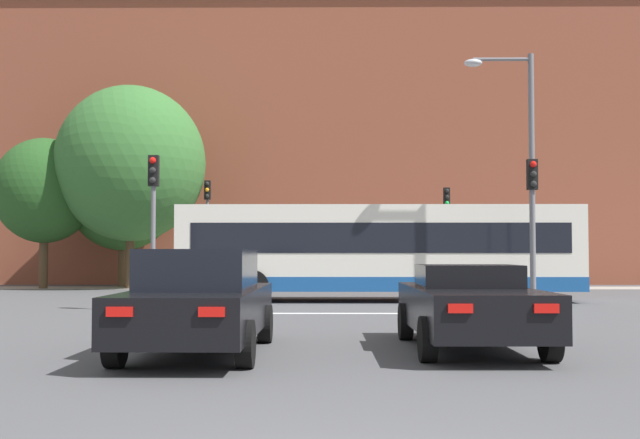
# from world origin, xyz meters

# --- Properties ---
(stop_line_strip) EXTENTS (7.50, 0.30, 0.01)m
(stop_line_strip) POSITION_xyz_m (0.00, 15.05, 0.00)
(stop_line_strip) COLOR silver
(stop_line_strip) RESTS_ON ground_plane
(far_pavement) EXTENTS (68.33, 2.50, 0.01)m
(far_pavement) POSITION_xyz_m (0.00, 29.06, 0.01)
(far_pavement) COLOR gray
(far_pavement) RESTS_ON ground_plane
(brick_civic_building) EXTENTS (38.63, 12.85, 21.97)m
(brick_civic_building) POSITION_xyz_m (-1.71, 38.51, 7.76)
(brick_civic_building) COLOR brown
(brick_civic_building) RESTS_ON ground_plane
(car_saloon_left) EXTENTS (1.98, 4.84, 1.57)m
(car_saloon_left) POSITION_xyz_m (-2.11, 7.13, 0.79)
(car_saloon_left) COLOR black
(car_saloon_left) RESTS_ON ground_plane
(car_roadster_right) EXTENTS (1.96, 4.65, 1.32)m
(car_roadster_right) POSITION_xyz_m (2.05, 7.71, 0.69)
(car_roadster_right) COLOR black
(car_roadster_right) RESTS_ON ground_plane
(bus_crossing_lead) EXTENTS (12.28, 2.72, 2.95)m
(bus_crossing_lead) POSITION_xyz_m (1.39, 20.06, 1.58)
(bus_crossing_lead) COLOR silver
(bus_crossing_lead) RESTS_ON ground_plane
(traffic_light_near_left) EXTENTS (0.26, 0.31, 4.02)m
(traffic_light_near_left) POSITION_xyz_m (-4.68, 15.64, 2.72)
(traffic_light_near_left) COLOR slate
(traffic_light_near_left) RESTS_ON ground_plane
(traffic_light_far_left) EXTENTS (0.26, 0.31, 4.52)m
(traffic_light_far_left) POSITION_xyz_m (-5.22, 28.47, 3.02)
(traffic_light_far_left) COLOR slate
(traffic_light_far_left) RESTS_ON ground_plane
(traffic_light_near_right) EXTENTS (0.26, 0.31, 3.95)m
(traffic_light_near_right) POSITION_xyz_m (5.16, 15.94, 2.67)
(traffic_light_near_right) COLOR slate
(traffic_light_near_right) RESTS_ON ground_plane
(traffic_light_far_right) EXTENTS (0.26, 0.31, 4.21)m
(traffic_light_far_right) POSITION_xyz_m (4.77, 28.40, 2.83)
(traffic_light_far_right) COLOR slate
(traffic_light_far_right) RESTS_ON ground_plane
(street_lamp_junction) EXTENTS (1.94, 0.36, 7.07)m
(street_lamp_junction) POSITION_xyz_m (5.18, 17.34, 4.31)
(street_lamp_junction) COLOR slate
(street_lamp_junction) RESTS_ON ground_plane
(pedestrian_waiting) EXTENTS (0.35, 0.45, 1.57)m
(pedestrian_waiting) POSITION_xyz_m (-1.55, 29.48, 0.91)
(pedestrian_waiting) COLOR black
(pedestrian_waiting) RESTS_ON ground_plane
(tree_by_building) EXTENTS (4.90, 4.90, 6.73)m
(tree_by_building) POSITION_xyz_m (-9.17, 30.02, 4.16)
(tree_by_building) COLOR #4C3823
(tree_by_building) RESTS_ON ground_plane
(tree_kerbside) EXTENTS (4.19, 4.19, 6.30)m
(tree_kerbside) POSITION_xyz_m (-12.06, 28.46, 4.09)
(tree_kerbside) COLOR #4C3823
(tree_kerbside) RESTS_ON ground_plane
(tree_distant) EXTENTS (6.22, 6.22, 8.49)m
(tree_distant) POSITION_xyz_m (-8.43, 28.39, 5.22)
(tree_distant) COLOR #4C3823
(tree_distant) RESTS_ON ground_plane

